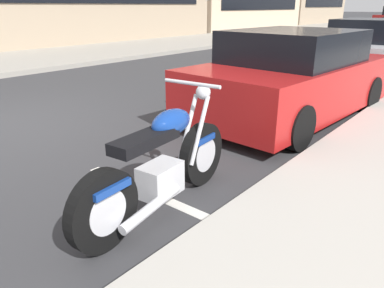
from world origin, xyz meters
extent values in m
cube|color=gray|center=(12.00, 6.67, 0.07)|extent=(120.00, 5.00, 0.14)
cube|color=silver|center=(0.00, -3.57, 0.00)|extent=(0.12, 2.20, 0.01)
cylinder|color=black|center=(0.53, -3.66, 0.33)|extent=(0.67, 0.17, 0.67)
cylinder|color=silver|center=(0.53, -3.66, 0.33)|extent=(0.38, 0.15, 0.37)
cylinder|color=black|center=(-0.85, -3.79, 0.33)|extent=(0.67, 0.17, 0.67)
cylinder|color=silver|center=(-0.85, -3.79, 0.33)|extent=(0.38, 0.15, 0.37)
cube|color=silver|center=(-0.16, -3.72, 0.32)|extent=(0.42, 0.30, 0.30)
cube|color=black|center=(-0.34, -3.74, 0.75)|extent=(0.70, 0.28, 0.10)
ellipsoid|color=navy|center=(0.02, -3.71, 0.81)|extent=(0.50, 0.28, 0.24)
cube|color=navy|center=(-0.80, -3.78, 0.52)|extent=(0.38, 0.21, 0.06)
cube|color=navy|center=(0.51, -3.66, 0.52)|extent=(0.33, 0.19, 0.06)
cylinder|color=silver|center=(0.38, -3.60, 0.65)|extent=(0.34, 0.08, 0.65)
cylinder|color=silver|center=(0.39, -3.74, 0.65)|extent=(0.34, 0.08, 0.65)
cylinder|color=silver|center=(0.35, -3.67, 1.11)|extent=(0.09, 0.62, 0.04)
sphere|color=silver|center=(0.55, -3.66, 0.99)|extent=(0.15, 0.15, 0.15)
cylinder|color=silver|center=(-0.44, -3.89, 0.22)|extent=(0.71, 0.16, 0.16)
cube|color=#AD1919|center=(3.48, -3.26, 0.55)|extent=(4.15, 2.11, 0.78)
cube|color=black|center=(3.43, -3.25, 1.19)|extent=(2.15, 1.84, 0.50)
cylinder|color=black|center=(4.87, -2.49, 0.31)|extent=(0.63, 0.26, 0.62)
cylinder|color=black|center=(4.76, -4.19, 0.31)|extent=(0.63, 0.26, 0.62)
cylinder|color=black|center=(2.20, -2.32, 0.31)|extent=(0.63, 0.26, 0.62)
cylinder|color=black|center=(2.10, -4.02, 0.31)|extent=(0.63, 0.26, 0.62)
cube|color=silver|center=(8.75, -3.10, 0.54)|extent=(4.27, 1.88, 0.76)
cube|color=black|center=(8.61, -3.10, 1.20)|extent=(2.14, 1.72, 0.56)
cylinder|color=black|center=(10.15, -2.25, 0.31)|extent=(0.62, 0.23, 0.62)
cylinder|color=black|center=(7.34, -2.27, 0.31)|extent=(0.62, 0.23, 0.62)
cylinder|color=black|center=(12.20, -2.33, 0.31)|extent=(0.62, 0.22, 0.62)
cylinder|color=black|center=(30.52, 1.85, 0.38)|extent=(0.33, 0.78, 0.76)
cube|color=black|center=(24.11, 8.94, 2.07)|extent=(11.03, 0.06, 1.10)
cube|color=black|center=(36.79, 8.94, 2.24)|extent=(9.75, 0.06, 1.10)
camera|label=1|loc=(-2.28, -5.86, 1.80)|focal=34.19mm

